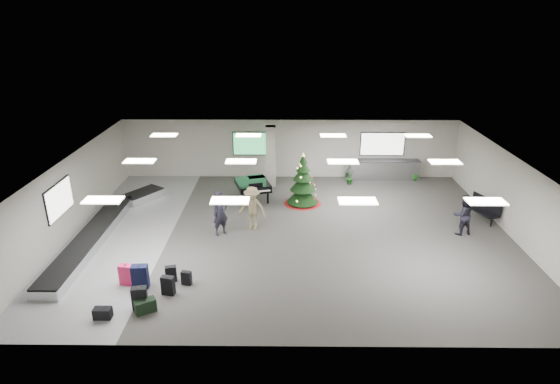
{
  "coord_description": "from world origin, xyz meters",
  "views": [
    {
      "loc": [
        -0.3,
        -17.5,
        8.79
      ],
      "look_at": [
        -0.48,
        1.0,
        1.45
      ],
      "focal_mm": 30.0,
      "sensor_mm": 36.0,
      "label": 1
    }
  ],
  "objects_px": {
    "christmas_tree": "(303,186)",
    "grand_piano": "(253,185)",
    "traveler_a": "(220,213)",
    "potted_plant_right": "(415,172)",
    "pink_suitcase": "(127,275)",
    "bench": "(484,208)",
    "potted_plant_left": "(350,177)",
    "traveler_b": "(252,208)",
    "service_counter": "(381,170)",
    "traveler_bench": "(463,215)",
    "baggage_carousel": "(103,229)"
  },
  "relations": [
    {
      "from": "pink_suitcase",
      "to": "christmas_tree",
      "type": "relative_size",
      "value": 0.3
    },
    {
      "from": "traveler_b",
      "to": "potted_plant_left",
      "type": "xyz_separation_m",
      "value": [
        4.83,
        5.44,
        -0.57
      ]
    },
    {
      "from": "pink_suitcase",
      "to": "traveler_a",
      "type": "xyz_separation_m",
      "value": [
        2.72,
        3.8,
        0.59
      ]
    },
    {
      "from": "traveler_b",
      "to": "potted_plant_right",
      "type": "distance_m",
      "value": 10.41
    },
    {
      "from": "christmas_tree",
      "to": "grand_piano",
      "type": "xyz_separation_m",
      "value": [
        -2.4,
        0.4,
        -0.09
      ]
    },
    {
      "from": "traveler_b",
      "to": "potted_plant_left",
      "type": "bearing_deg",
      "value": 65.65
    },
    {
      "from": "service_counter",
      "to": "potted_plant_right",
      "type": "distance_m",
      "value": 1.79
    },
    {
      "from": "traveler_a",
      "to": "potted_plant_left",
      "type": "bearing_deg",
      "value": 6.1
    },
    {
      "from": "baggage_carousel",
      "to": "bench",
      "type": "height_order",
      "value": "bench"
    },
    {
      "from": "grand_piano",
      "to": "bench",
      "type": "relative_size",
      "value": 1.28
    },
    {
      "from": "grand_piano",
      "to": "traveler_bench",
      "type": "distance_m",
      "value": 9.54
    },
    {
      "from": "potted_plant_right",
      "to": "christmas_tree",
      "type": "bearing_deg",
      "value": -151.92
    },
    {
      "from": "grand_piano",
      "to": "traveler_b",
      "type": "bearing_deg",
      "value": -103.26
    },
    {
      "from": "christmas_tree",
      "to": "traveler_a",
      "type": "bearing_deg",
      "value": -136.56
    },
    {
      "from": "baggage_carousel",
      "to": "bench",
      "type": "xyz_separation_m",
      "value": [
        16.29,
        1.4,
        0.38
      ]
    },
    {
      "from": "potted_plant_left",
      "to": "traveler_bench",
      "type": "bearing_deg",
      "value": -56.73
    },
    {
      "from": "traveler_b",
      "to": "traveler_bench",
      "type": "relative_size",
      "value": 1.09
    },
    {
      "from": "traveler_b",
      "to": "potted_plant_right",
      "type": "xyz_separation_m",
      "value": [
        8.42,
        6.1,
        -0.51
      ]
    },
    {
      "from": "grand_piano",
      "to": "bench",
      "type": "distance_m",
      "value": 10.51
    },
    {
      "from": "service_counter",
      "to": "christmas_tree",
      "type": "distance_m",
      "value": 5.62
    },
    {
      "from": "potted_plant_right",
      "to": "pink_suitcase",
      "type": "bearing_deg",
      "value": -140.0
    },
    {
      "from": "pink_suitcase",
      "to": "traveler_bench",
      "type": "height_order",
      "value": "traveler_bench"
    },
    {
      "from": "christmas_tree",
      "to": "potted_plant_right",
      "type": "bearing_deg",
      "value": 28.08
    },
    {
      "from": "potted_plant_right",
      "to": "baggage_carousel",
      "type": "bearing_deg",
      "value": -155.77
    },
    {
      "from": "service_counter",
      "to": "grand_piano",
      "type": "bearing_deg",
      "value": -155.83
    },
    {
      "from": "traveler_a",
      "to": "grand_piano",
      "type": "bearing_deg",
      "value": 35.38
    },
    {
      "from": "service_counter",
      "to": "baggage_carousel",
      "type": "bearing_deg",
      "value": -152.33
    },
    {
      "from": "baggage_carousel",
      "to": "service_counter",
      "type": "distance_m",
      "value": 14.5
    },
    {
      "from": "traveler_a",
      "to": "potted_plant_right",
      "type": "xyz_separation_m",
      "value": [
        9.69,
        6.61,
        -0.52
      ]
    },
    {
      "from": "pink_suitcase",
      "to": "traveler_b",
      "type": "relative_size",
      "value": 0.4
    },
    {
      "from": "service_counter",
      "to": "traveler_bench",
      "type": "relative_size",
      "value": 2.32
    },
    {
      "from": "traveler_bench",
      "to": "traveler_b",
      "type": "bearing_deg",
      "value": -17.11
    },
    {
      "from": "service_counter",
      "to": "traveler_b",
      "type": "xyz_separation_m",
      "value": [
        -6.63,
        -6.25,
        0.4
      ]
    },
    {
      "from": "traveler_a",
      "to": "service_counter",
      "type": "bearing_deg",
      "value": 2.35
    },
    {
      "from": "christmas_tree",
      "to": "traveler_bench",
      "type": "height_order",
      "value": "christmas_tree"
    },
    {
      "from": "bench",
      "to": "traveler_bench",
      "type": "bearing_deg",
      "value": -158.79
    },
    {
      "from": "service_counter",
      "to": "pink_suitcase",
      "type": "xyz_separation_m",
      "value": [
        -10.62,
        -10.56,
        -0.18
      ]
    },
    {
      "from": "grand_piano",
      "to": "traveler_a",
      "type": "distance_m",
      "value": 3.87
    },
    {
      "from": "grand_piano",
      "to": "traveler_b",
      "type": "height_order",
      "value": "traveler_b"
    },
    {
      "from": "baggage_carousel",
      "to": "potted_plant_left",
      "type": "xyz_separation_m",
      "value": [
        11.04,
        5.93,
        0.17
      ]
    },
    {
      "from": "service_counter",
      "to": "potted_plant_right",
      "type": "relative_size",
      "value": 4.63
    },
    {
      "from": "bench",
      "to": "potted_plant_left",
      "type": "bearing_deg",
      "value": 117.91
    },
    {
      "from": "potted_plant_right",
      "to": "traveler_a",
      "type": "bearing_deg",
      "value": -145.69
    },
    {
      "from": "christmas_tree",
      "to": "potted_plant_left",
      "type": "xyz_separation_m",
      "value": [
        2.61,
        2.65,
        -0.49
      ]
    },
    {
      "from": "christmas_tree",
      "to": "potted_plant_right",
      "type": "relative_size",
      "value": 2.9
    },
    {
      "from": "grand_piano",
      "to": "traveler_a",
      "type": "relative_size",
      "value": 1.17
    },
    {
      "from": "service_counter",
      "to": "traveler_b",
      "type": "relative_size",
      "value": 2.14
    },
    {
      "from": "traveler_b",
      "to": "potted_plant_left",
      "type": "height_order",
      "value": "traveler_b"
    },
    {
      "from": "service_counter",
      "to": "christmas_tree",
      "type": "xyz_separation_m",
      "value": [
        -4.42,
        -3.46,
        0.32
      ]
    },
    {
      "from": "baggage_carousel",
      "to": "traveler_b",
      "type": "xyz_separation_m",
      "value": [
        6.21,
        0.49,
        0.74
      ]
    }
  ]
}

